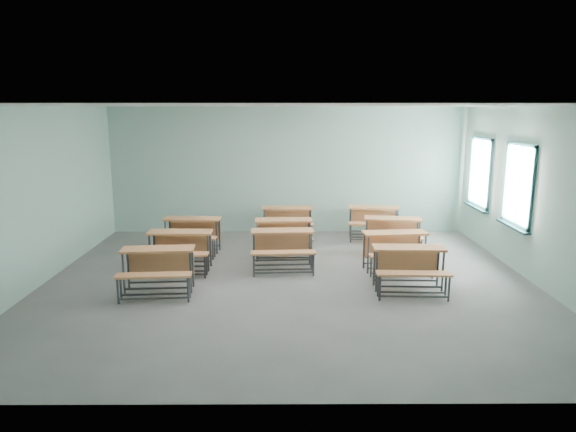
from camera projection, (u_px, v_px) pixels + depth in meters
name	position (u px, v px, depth m)	size (l,w,h in m)	color
room	(293.00, 197.00, 9.19)	(9.04, 8.04, 3.24)	slate
desk_unit_r0c0	(157.00, 264.00, 8.83)	(1.29, 0.91, 0.78)	#CC7B49
desk_unit_r0c2	(410.00, 263.00, 8.92)	(1.27, 0.88, 0.78)	#CC7B49
desk_unit_r1c0	(179.00, 245.00, 10.07)	(1.25, 0.84, 0.78)	#CC7B49
desk_unit_r1c1	(283.00, 244.00, 10.16)	(1.29, 0.90, 0.78)	#CC7B49
desk_unit_r1c2	(396.00, 246.00, 10.00)	(1.32, 0.96, 0.78)	#CC7B49
desk_unit_r2c0	(191.00, 230.00, 11.30)	(1.30, 0.92, 0.78)	#CC7B49
desk_unit_r2c1	(284.00, 232.00, 11.15)	(1.27, 0.87, 0.78)	#CC7B49
desk_unit_r2c2	(393.00, 230.00, 11.31)	(1.34, 0.99, 0.78)	#CC7B49
desk_unit_r3c1	(287.00, 218.00, 12.54)	(1.25, 0.85, 0.78)	#CC7B49
desk_unit_r3c2	(374.00, 217.00, 12.61)	(1.32, 0.96, 0.78)	#CC7B49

